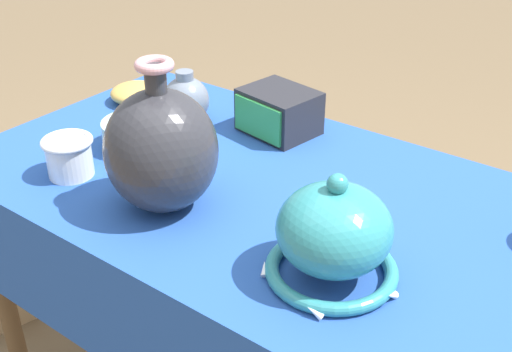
{
  "coord_description": "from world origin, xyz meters",
  "views": [
    {
      "loc": [
        0.6,
        -0.86,
        1.37
      ],
      "look_at": [
        0.05,
        -0.12,
        0.84
      ],
      "focal_mm": 45.0,
      "sensor_mm": 36.0,
      "label": 1
    }
  ],
  "objects_px": {
    "mosaic_tile_box": "(278,112)",
    "jar_round_slate": "(186,100)",
    "cup_wide_porcelain": "(69,155)",
    "pot_squat_celadon": "(136,134)",
    "bowl_shallow_ochre": "(136,93)",
    "vase_tall_bulbous": "(161,150)",
    "vase_dome_bell": "(334,236)"
  },
  "relations": [
    {
      "from": "mosaic_tile_box",
      "to": "jar_round_slate",
      "type": "bearing_deg",
      "value": -146.7
    },
    {
      "from": "cup_wide_porcelain",
      "to": "mosaic_tile_box",
      "type": "bearing_deg",
      "value": 62.2
    },
    {
      "from": "mosaic_tile_box",
      "to": "cup_wide_porcelain",
      "type": "distance_m",
      "value": 0.46
    },
    {
      "from": "pot_squat_celadon",
      "to": "bowl_shallow_ochre",
      "type": "bearing_deg",
      "value": 136.49
    },
    {
      "from": "vase_tall_bulbous",
      "to": "mosaic_tile_box",
      "type": "height_order",
      "value": "vase_tall_bulbous"
    },
    {
      "from": "vase_tall_bulbous",
      "to": "mosaic_tile_box",
      "type": "distance_m",
      "value": 0.38
    },
    {
      "from": "pot_squat_celadon",
      "to": "jar_round_slate",
      "type": "bearing_deg",
      "value": 88.87
    },
    {
      "from": "mosaic_tile_box",
      "to": "bowl_shallow_ochre",
      "type": "bearing_deg",
      "value": -159.9
    },
    {
      "from": "vase_dome_bell",
      "to": "mosaic_tile_box",
      "type": "height_order",
      "value": "vase_dome_bell"
    },
    {
      "from": "vase_dome_bell",
      "to": "cup_wide_porcelain",
      "type": "xyz_separation_m",
      "value": [
        -0.58,
        -0.04,
        -0.03
      ]
    },
    {
      "from": "pot_squat_celadon",
      "to": "bowl_shallow_ochre",
      "type": "distance_m",
      "value": 0.25
    },
    {
      "from": "vase_tall_bulbous",
      "to": "bowl_shallow_ochre",
      "type": "xyz_separation_m",
      "value": [
        -0.39,
        0.31,
        -0.09
      ]
    },
    {
      "from": "bowl_shallow_ochre",
      "to": "jar_round_slate",
      "type": "bearing_deg",
      "value": -4.92
    },
    {
      "from": "vase_dome_bell",
      "to": "bowl_shallow_ochre",
      "type": "height_order",
      "value": "vase_dome_bell"
    },
    {
      "from": "bowl_shallow_ochre",
      "to": "cup_wide_porcelain",
      "type": "xyz_separation_m",
      "value": [
        0.17,
        -0.34,
        0.02
      ]
    },
    {
      "from": "pot_squat_celadon",
      "to": "bowl_shallow_ochre",
      "type": "relative_size",
      "value": 1.15
    },
    {
      "from": "pot_squat_celadon",
      "to": "jar_round_slate",
      "type": "height_order",
      "value": "jar_round_slate"
    },
    {
      "from": "pot_squat_celadon",
      "to": "cup_wide_porcelain",
      "type": "bearing_deg",
      "value": -95.02
    },
    {
      "from": "vase_tall_bulbous",
      "to": "vase_dome_bell",
      "type": "xyz_separation_m",
      "value": [
        0.35,
        0.01,
        -0.04
      ]
    },
    {
      "from": "bowl_shallow_ochre",
      "to": "jar_round_slate",
      "type": "relative_size",
      "value": 1.0
    },
    {
      "from": "jar_round_slate",
      "to": "cup_wide_porcelain",
      "type": "distance_m",
      "value": 0.32
    },
    {
      "from": "vase_tall_bulbous",
      "to": "cup_wide_porcelain",
      "type": "relative_size",
      "value": 2.77
    },
    {
      "from": "bowl_shallow_ochre",
      "to": "cup_wide_porcelain",
      "type": "distance_m",
      "value": 0.37
    },
    {
      "from": "jar_round_slate",
      "to": "bowl_shallow_ochre",
      "type": "bearing_deg",
      "value": 175.08
    },
    {
      "from": "vase_dome_bell",
      "to": "pot_squat_celadon",
      "type": "height_order",
      "value": "vase_dome_bell"
    },
    {
      "from": "vase_tall_bulbous",
      "to": "bowl_shallow_ochre",
      "type": "bearing_deg",
      "value": 142.12
    },
    {
      "from": "pot_squat_celadon",
      "to": "jar_round_slate",
      "type": "xyz_separation_m",
      "value": [
        0.0,
        0.16,
        0.03
      ]
    },
    {
      "from": "pot_squat_celadon",
      "to": "cup_wide_porcelain",
      "type": "distance_m",
      "value": 0.17
    },
    {
      "from": "cup_wide_porcelain",
      "to": "bowl_shallow_ochre",
      "type": "bearing_deg",
      "value": 116.25
    },
    {
      "from": "vase_dome_bell",
      "to": "pot_squat_celadon",
      "type": "relative_size",
      "value": 1.51
    },
    {
      "from": "bowl_shallow_ochre",
      "to": "cup_wide_porcelain",
      "type": "relative_size",
      "value": 1.24
    },
    {
      "from": "mosaic_tile_box",
      "to": "bowl_shallow_ochre",
      "type": "distance_m",
      "value": 0.39
    }
  ]
}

